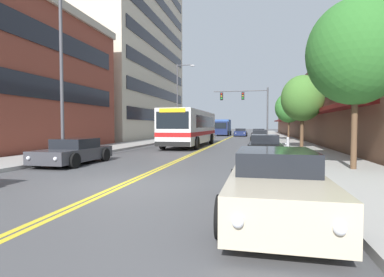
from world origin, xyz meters
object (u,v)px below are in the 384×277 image
(car_champagne_parked_right_foreground, at_px, (275,184))
(street_lamp_left_far, at_px, (179,96))
(street_lamp_left_near, at_px, (67,52))
(street_tree_right_near, at_px, (356,52))
(car_beige_parked_right_end, at_px, (260,136))
(traffic_signal_mast, at_px, (248,103))
(car_charcoal_parked_right_mid, at_px, (259,134))
(fire_hydrant, at_px, (288,144))
(box_truck, at_px, (223,127))
(car_slate_blue_parked_left_near, at_px, (191,135))
(car_dark_grey_parked_left_far, at_px, (74,152))
(city_bus, at_px, (191,126))
(car_navy_moving_lead, at_px, (241,133))
(street_tree_right_far, at_px, (289,108))
(car_black_parked_right_far, at_px, (265,146))
(street_tree_right_mid, at_px, (302,98))

(car_champagne_parked_right_foreground, bearing_deg, street_lamp_left_far, 108.30)
(street_lamp_left_near, xyz_separation_m, street_tree_right_near, (12.54, -0.60, -0.82))
(car_beige_parked_right_end, distance_m, traffic_signal_mast, 4.60)
(street_lamp_left_near, xyz_separation_m, street_lamp_left_far, (-0.06, 21.63, -0.05))
(car_charcoal_parked_right_mid, relative_size, street_tree_right_near, 0.76)
(fire_hydrant, bearing_deg, street_tree_right_near, -78.46)
(box_truck, bearing_deg, car_slate_blue_parked_left_near, -97.51)
(street_lamp_left_near, height_order, street_lamp_left_far, street_lamp_left_near)
(car_dark_grey_parked_left_far, bearing_deg, fire_hydrant, 36.64)
(city_bus, distance_m, car_dark_grey_parked_left_far, 13.82)
(car_slate_blue_parked_left_near, height_order, street_lamp_left_near, street_lamp_left_near)
(fire_hydrant, bearing_deg, car_navy_moving_lead, 98.42)
(car_champagne_parked_right_foreground, bearing_deg, car_dark_grey_parked_left_far, 144.11)
(car_dark_grey_parked_left_far, distance_m, street_lamp_left_far, 22.53)
(street_lamp_left_far, xyz_separation_m, street_tree_right_far, (12.64, 1.90, -1.42))
(street_lamp_left_far, bearing_deg, street_tree_right_far, 8.53)
(car_beige_parked_right_end, distance_m, car_navy_moving_lead, 17.48)
(car_slate_blue_parked_left_near, distance_m, street_lamp_left_far, 5.60)
(car_navy_moving_lead, height_order, fire_hydrant, car_navy_moving_lead)
(car_champagne_parked_right_foreground, relative_size, box_truck, 0.70)
(car_champagne_parked_right_foreground, xyz_separation_m, car_navy_moving_lead, (-3.05, 45.49, -0.01))
(street_tree_right_near, bearing_deg, car_dark_grey_parked_left_far, 178.99)
(car_black_parked_right_far, distance_m, street_tree_right_near, 7.74)
(street_tree_right_mid, relative_size, fire_hydrant, 5.86)
(street_lamp_left_far, bearing_deg, box_truck, 81.60)
(street_lamp_left_near, bearing_deg, street_tree_right_far, 61.86)
(car_charcoal_parked_right_mid, bearing_deg, car_slate_blue_parked_left_near, -137.82)
(street_tree_right_mid, bearing_deg, box_truck, 106.37)
(car_beige_parked_right_end, xyz_separation_m, traffic_signal_mast, (-1.34, 2.01, 3.91))
(car_dark_grey_parked_left_far, relative_size, street_lamp_left_far, 0.48)
(street_tree_right_far, bearing_deg, car_beige_parked_right_end, -148.82)
(car_dark_grey_parked_left_far, xyz_separation_m, car_champagne_parked_right_foreground, (8.78, -6.35, 0.06))
(box_truck, relative_size, street_tree_right_far, 1.24)
(box_truck, bearing_deg, car_beige_parked_right_end, -72.19)
(car_slate_blue_parked_left_near, xyz_separation_m, car_beige_parked_right_end, (8.63, -3.11, -0.03))
(street_lamp_left_far, relative_size, fire_hydrant, 10.10)
(car_black_parked_right_far, bearing_deg, street_lamp_left_far, 120.09)
(street_tree_right_mid, bearing_deg, city_bus, 160.25)
(car_slate_blue_parked_left_near, relative_size, car_dark_grey_parked_left_far, 1.10)
(street_lamp_left_near, xyz_separation_m, street_tree_right_mid, (12.14, 9.92, -1.59))
(car_charcoal_parked_right_mid, bearing_deg, car_navy_moving_lead, 115.06)
(car_navy_moving_lead, bearing_deg, car_slate_blue_parked_left_near, -111.72)
(city_bus, distance_m, street_tree_right_far, 14.15)
(car_slate_blue_parked_left_near, relative_size, street_tree_right_mid, 0.92)
(car_navy_moving_lead, xyz_separation_m, street_lamp_left_far, (-6.33, -17.12, 4.69))
(car_beige_parked_right_end, bearing_deg, car_navy_moving_lead, 99.92)
(traffic_signal_mast, bearing_deg, car_charcoal_parked_right_mid, 81.72)
(car_dark_grey_parked_left_far, bearing_deg, traffic_signal_mast, 72.82)
(car_slate_blue_parked_left_near, xyz_separation_m, street_lamp_left_near, (-0.65, -24.64, 4.72))
(car_beige_parked_right_end, bearing_deg, street_lamp_left_near, -113.33)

